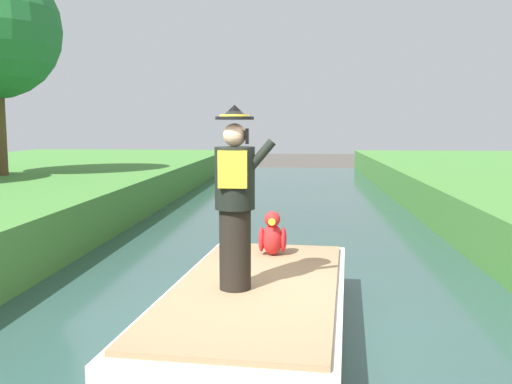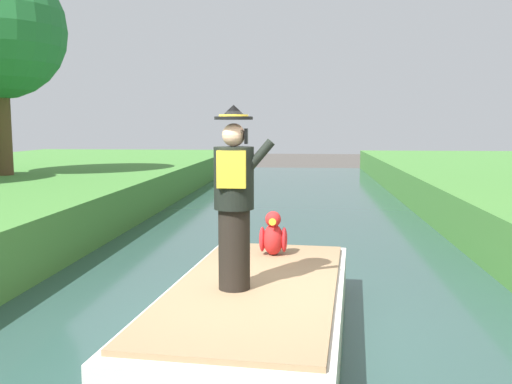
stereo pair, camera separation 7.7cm
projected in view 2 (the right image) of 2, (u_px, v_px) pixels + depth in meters
The scene contains 5 objects.
ground_plane at pixel (255, 353), 5.81m from camera, with size 80.00×80.00×0.00m, color #4C4742.
canal_water at pixel (255, 348), 5.81m from camera, with size 6.61×48.00×0.10m, color #2D4C47.
boat at pixel (256, 311), 5.90m from camera, with size 2.15×4.34×0.61m.
person_pirate at pixel (234, 198), 5.56m from camera, with size 0.61×0.42×1.85m.
parrot_plush at pixel (273, 236), 7.10m from camera, with size 0.36×0.34×0.57m.
Camera 2 is at (0.51, -5.54, 2.37)m, focal length 39.15 mm.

